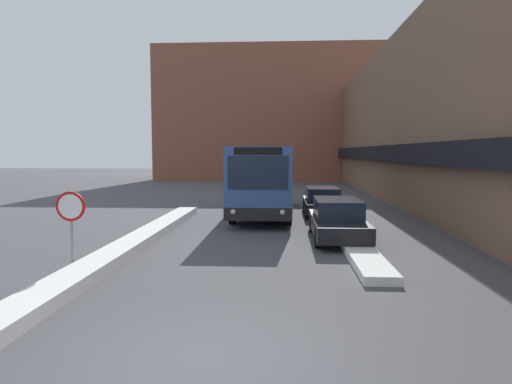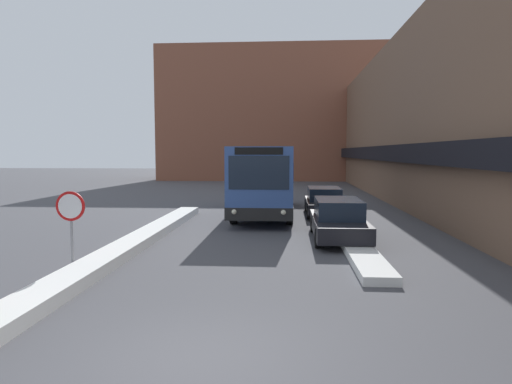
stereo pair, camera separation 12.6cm
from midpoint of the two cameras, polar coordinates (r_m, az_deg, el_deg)
ground_plane at (r=7.23m, az=-8.10°, el=-20.48°), size 160.00×160.00×0.00m
building_row_right at (r=31.64m, az=19.53°, el=8.01°), size 5.50×60.00×9.89m
building_backdrop_far at (r=52.93m, az=2.07°, el=9.56°), size 26.00×8.00×14.66m
snow_bank_left at (r=15.48m, az=-15.28°, el=-6.17°), size 0.90×16.94×0.31m
snow_bank_right at (r=16.72m, az=11.25°, el=-5.40°), size 0.90×11.70×0.23m
city_bus at (r=22.77m, az=0.81°, el=1.69°), size 2.71×10.43×3.33m
parked_car_front at (r=16.50m, az=9.94°, el=-3.38°), size 1.81×4.70×1.44m
parked_car_middle at (r=22.86m, az=8.14°, el=-1.13°), size 1.79×4.47×1.36m
stop_sign at (r=12.52m, az=-22.40°, el=-2.62°), size 0.76×0.08×2.12m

